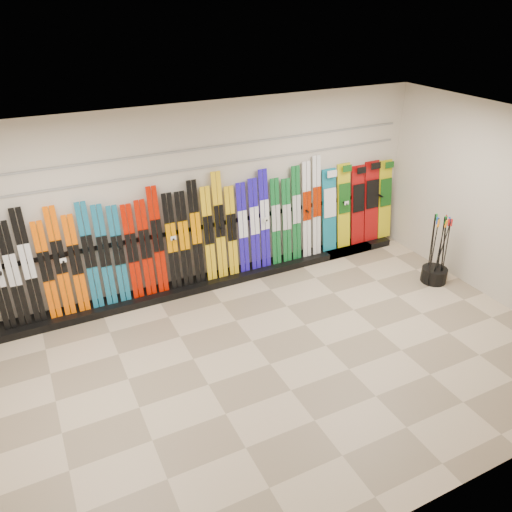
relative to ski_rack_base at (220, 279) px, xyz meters
name	(u,v)px	position (x,y,z in m)	size (l,w,h in m)	color
floor	(270,364)	(-0.22, -2.28, -0.06)	(8.00, 8.00, 0.00)	#87755D
back_wall	(198,198)	(-0.22, 0.22, 1.44)	(8.00, 8.00, 0.00)	beige
right_wall	(505,209)	(3.78, -2.28, 1.44)	(5.00, 5.00, 0.00)	beige
ceiling	(274,143)	(-0.22, -2.28, 2.94)	(8.00, 8.00, 0.00)	silver
ski_rack_base	(220,279)	(0.00, 0.00, 0.00)	(8.00, 0.40, 0.12)	black
skis	(179,239)	(-0.65, 0.04, 0.88)	(5.38, 0.22, 1.81)	black
snowboards	(358,205)	(2.87, 0.08, 0.82)	(1.57, 0.24, 1.58)	#14728C
pole_bin	(434,275)	(3.30, -1.61, 0.07)	(0.43, 0.43, 0.25)	black
ski_poles	(439,250)	(3.29, -1.62, 0.55)	(0.37, 0.36, 1.18)	black
slatwall_rail_0	(197,168)	(-0.22, 0.20, 1.94)	(7.60, 0.02, 0.03)	gray
slatwall_rail_1	(196,149)	(-0.22, 0.20, 2.24)	(7.60, 0.02, 0.03)	gray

